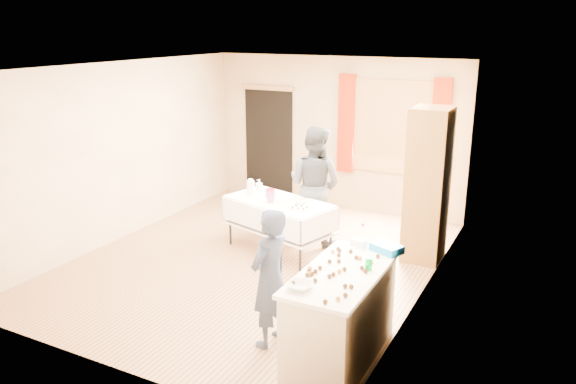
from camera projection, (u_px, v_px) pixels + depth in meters
The scene contains 29 objects.
floor at pixel (256, 262), 7.65m from camera, with size 4.50×5.50×0.02m, color #9E7047.
ceiling at pixel (252, 66), 6.90m from camera, with size 4.50×5.50×0.02m, color white.
wall_back at pixel (336, 134), 9.63m from camera, with size 4.50×0.02×2.60m, color tan.
wall_front at pixel (94, 238), 4.92m from camera, with size 4.50×0.02×2.60m, color tan.
wall_left at pixel (122, 151), 8.26m from camera, with size 0.02×5.50×2.60m, color tan.
wall_right at pixel (428, 191), 6.28m from camera, with size 0.02×5.50×2.60m, color tan.
window_frame at pixel (392, 127), 9.10m from camera, with size 1.32×0.06×1.52m, color olive.
window_pane at pixel (392, 127), 9.08m from camera, with size 1.20×0.02×1.40m, color white.
curtain_left at pixel (346, 124), 9.40m from camera, with size 0.28×0.06×1.65m, color maroon.
curtain_right at pixel (440, 132), 8.71m from camera, with size 0.28×0.06×1.65m, color maroon.
doorway at pixel (269, 144), 10.26m from camera, with size 0.95×0.04×2.00m, color black.
door_lintel at pixel (267, 88), 9.94m from camera, with size 1.05×0.06×0.08m, color olive.
cabinet at pixel (428, 185), 7.47m from camera, with size 0.50×0.60×2.08m, color brown.
counter at pixel (341, 315), 5.31m from camera, with size 0.68×1.44×0.91m.
party_table at pixel (279, 221), 7.88m from camera, with size 1.69×1.18×0.75m.
chair at pixel (310, 211), 8.84m from camera, with size 0.45×0.45×0.94m.
girl at pixel (270, 278), 5.49m from camera, with size 0.42×0.56×1.42m, color #232D46.
woman at pixel (315, 185), 8.14m from camera, with size 0.91×0.75×1.73m, color black.
soda_can at pixel (369, 264), 5.19m from camera, with size 0.07×0.07×0.12m, color #009324.
mixing_bowl at pixel (300, 286), 4.82m from camera, with size 0.24×0.24×0.05m, color white.
foam_block at pixel (359, 243), 5.74m from camera, with size 0.15×0.10×0.08m, color white.
blue_basket at pixel (387, 248), 5.61m from camera, with size 0.30×0.20×0.08m, color #1286D9.
pitcher at pixel (251, 188), 7.98m from camera, with size 0.11×0.11×0.22m, color silver.
cup_red at pixel (270, 193), 7.97m from camera, with size 0.14×0.14×0.11m, color #D52346.
cup_rainbow at pixel (270, 198), 7.68m from camera, with size 0.17×0.17×0.12m, color red.
small_bowl at pixel (301, 202), 7.64m from camera, with size 0.20×0.20×0.05m, color white.
pastry_tray at pixel (300, 209), 7.40m from camera, with size 0.28×0.20×0.02m, color white.
bottle at pixel (259, 185), 8.24m from camera, with size 0.10×0.10×0.17m, color white.
cake_balls at pixel (336, 269), 5.16m from camera, with size 0.54×1.14×0.04m.
Camera 1 is at (3.61, -6.08, 3.09)m, focal length 35.00 mm.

